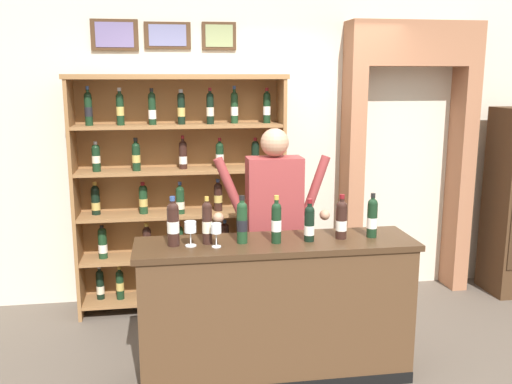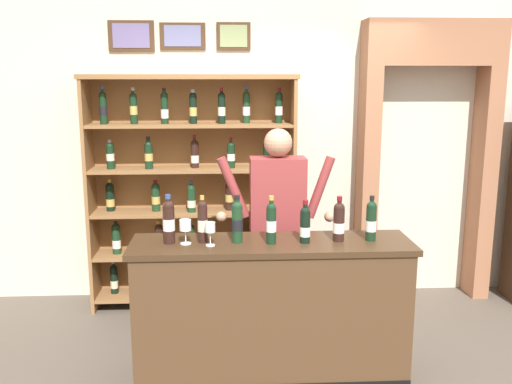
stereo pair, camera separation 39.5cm
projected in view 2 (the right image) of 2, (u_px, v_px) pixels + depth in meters
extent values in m
cube|color=brown|center=(286.00, 377.00, 3.92)|extent=(14.00, 14.00, 0.02)
cube|color=beige|center=(269.00, 108.00, 5.18)|extent=(12.00, 0.16, 3.52)
cube|color=#422B19|center=(131.00, 36.00, 4.90)|extent=(0.40, 0.02, 0.26)
cube|color=slate|center=(131.00, 36.00, 4.89)|extent=(0.32, 0.01, 0.21)
cube|color=#422B19|center=(183.00, 36.00, 4.92)|extent=(0.40, 0.02, 0.22)
cube|color=slate|center=(183.00, 36.00, 4.91)|extent=(0.32, 0.01, 0.18)
cube|color=#422B19|center=(234.00, 36.00, 4.95)|extent=(0.30, 0.02, 0.24)
cube|color=#83915F|center=(234.00, 36.00, 4.93)|extent=(0.24, 0.01, 0.19)
cube|color=olive|center=(91.00, 196.00, 4.88)|extent=(0.03, 0.35, 2.06)
cube|color=olive|center=(292.00, 193.00, 4.98)|extent=(0.03, 0.35, 2.06)
cube|color=olive|center=(193.00, 191.00, 5.09)|extent=(1.79, 0.02, 2.06)
cube|color=olive|center=(195.00, 294.00, 5.12)|extent=(1.73, 0.33, 0.02)
cylinder|color=black|center=(114.00, 281.00, 5.08)|extent=(0.07, 0.07, 0.22)
sphere|color=black|center=(114.00, 269.00, 5.06)|extent=(0.07, 0.07, 0.07)
cylinder|color=black|center=(113.00, 265.00, 5.05)|extent=(0.03, 0.03, 0.08)
cylinder|color=#99999E|center=(113.00, 262.00, 5.05)|extent=(0.03, 0.03, 0.03)
cylinder|color=beige|center=(114.00, 284.00, 5.09)|extent=(0.07, 0.07, 0.07)
cylinder|color=black|center=(133.00, 282.00, 5.06)|extent=(0.07, 0.07, 0.22)
sphere|color=black|center=(132.00, 270.00, 5.04)|extent=(0.07, 0.07, 0.07)
cylinder|color=black|center=(132.00, 266.00, 5.03)|extent=(0.03, 0.03, 0.08)
cylinder|color=#B79338|center=(132.00, 263.00, 5.03)|extent=(0.03, 0.03, 0.03)
cylinder|color=tan|center=(133.00, 281.00, 5.06)|extent=(0.07, 0.07, 0.07)
cylinder|color=black|center=(160.00, 280.00, 5.11)|extent=(0.07, 0.07, 0.22)
sphere|color=black|center=(159.00, 268.00, 5.09)|extent=(0.07, 0.07, 0.07)
cylinder|color=black|center=(159.00, 265.00, 5.09)|extent=(0.03, 0.03, 0.06)
cylinder|color=navy|center=(159.00, 263.00, 5.08)|extent=(0.03, 0.03, 0.03)
cylinder|color=tan|center=(160.00, 281.00, 5.12)|extent=(0.07, 0.07, 0.07)
cylinder|color=black|center=(181.00, 281.00, 5.08)|extent=(0.07, 0.07, 0.23)
sphere|color=black|center=(181.00, 268.00, 5.06)|extent=(0.07, 0.07, 0.07)
cylinder|color=black|center=(181.00, 265.00, 5.05)|extent=(0.03, 0.03, 0.06)
cylinder|color=maroon|center=(181.00, 263.00, 5.05)|extent=(0.03, 0.03, 0.03)
cylinder|color=silver|center=(181.00, 284.00, 5.09)|extent=(0.07, 0.07, 0.07)
cylinder|color=black|center=(207.00, 280.00, 5.10)|extent=(0.07, 0.07, 0.23)
sphere|color=black|center=(206.00, 268.00, 5.07)|extent=(0.07, 0.07, 0.07)
cylinder|color=black|center=(206.00, 265.00, 5.07)|extent=(0.03, 0.03, 0.06)
cylinder|color=#B79338|center=(206.00, 263.00, 5.06)|extent=(0.03, 0.03, 0.03)
cylinder|color=tan|center=(207.00, 283.00, 5.10)|extent=(0.07, 0.07, 0.07)
cylinder|color=#19381E|center=(230.00, 281.00, 5.08)|extent=(0.07, 0.07, 0.22)
sphere|color=#19381E|center=(230.00, 269.00, 5.06)|extent=(0.07, 0.07, 0.07)
cylinder|color=#19381E|center=(230.00, 266.00, 5.05)|extent=(0.03, 0.03, 0.07)
cylinder|color=navy|center=(230.00, 263.00, 5.05)|extent=(0.03, 0.03, 0.03)
cylinder|color=tan|center=(230.00, 283.00, 5.08)|extent=(0.07, 0.07, 0.07)
cylinder|color=#19381E|center=(255.00, 282.00, 5.08)|extent=(0.07, 0.07, 0.22)
sphere|color=#19381E|center=(255.00, 269.00, 5.06)|extent=(0.07, 0.07, 0.07)
cylinder|color=#19381E|center=(255.00, 267.00, 5.05)|extent=(0.03, 0.03, 0.06)
cylinder|color=maroon|center=(255.00, 264.00, 5.05)|extent=(0.03, 0.03, 0.03)
cylinder|color=tan|center=(255.00, 282.00, 5.08)|extent=(0.07, 0.07, 0.07)
cylinder|color=black|center=(280.00, 280.00, 5.10)|extent=(0.07, 0.07, 0.22)
sphere|color=black|center=(280.00, 268.00, 5.08)|extent=(0.07, 0.07, 0.07)
cylinder|color=black|center=(280.00, 264.00, 5.07)|extent=(0.03, 0.03, 0.08)
cylinder|color=black|center=(280.00, 261.00, 5.06)|extent=(0.03, 0.03, 0.03)
cylinder|color=silver|center=(280.00, 279.00, 5.10)|extent=(0.07, 0.07, 0.07)
cube|color=olive|center=(194.00, 254.00, 5.04)|extent=(1.73, 0.33, 0.03)
cylinder|color=#19381E|center=(116.00, 241.00, 4.98)|extent=(0.08, 0.08, 0.23)
sphere|color=#19381E|center=(116.00, 228.00, 4.96)|extent=(0.07, 0.07, 0.07)
cylinder|color=#19381E|center=(116.00, 225.00, 4.95)|extent=(0.03, 0.03, 0.06)
cylinder|color=black|center=(116.00, 223.00, 4.95)|extent=(0.03, 0.03, 0.03)
cylinder|color=silver|center=(117.00, 244.00, 4.99)|extent=(0.08, 0.08, 0.07)
cylinder|color=black|center=(159.00, 241.00, 4.99)|extent=(0.08, 0.08, 0.22)
sphere|color=black|center=(159.00, 228.00, 4.96)|extent=(0.07, 0.07, 0.07)
cylinder|color=black|center=(159.00, 225.00, 4.96)|extent=(0.04, 0.04, 0.07)
cylinder|color=#B79338|center=(159.00, 222.00, 4.95)|extent=(0.04, 0.04, 0.03)
cylinder|color=tan|center=(159.00, 241.00, 4.99)|extent=(0.08, 0.08, 0.07)
cylinder|color=#19381E|center=(191.00, 241.00, 5.00)|extent=(0.08, 0.08, 0.22)
sphere|color=#19381E|center=(190.00, 228.00, 4.98)|extent=(0.07, 0.07, 0.07)
cylinder|color=#19381E|center=(190.00, 225.00, 4.97)|extent=(0.03, 0.03, 0.06)
cylinder|color=maroon|center=(190.00, 223.00, 4.97)|extent=(0.03, 0.03, 0.03)
cylinder|color=silver|center=(191.00, 240.00, 5.00)|extent=(0.08, 0.08, 0.07)
cylinder|color=black|center=(236.00, 239.00, 5.06)|extent=(0.08, 0.08, 0.22)
sphere|color=black|center=(236.00, 226.00, 5.04)|extent=(0.07, 0.07, 0.07)
cylinder|color=black|center=(236.00, 223.00, 5.03)|extent=(0.03, 0.03, 0.07)
cylinder|color=navy|center=(236.00, 221.00, 5.03)|extent=(0.03, 0.03, 0.03)
cylinder|color=silver|center=(236.00, 242.00, 5.07)|extent=(0.08, 0.08, 0.07)
cylinder|color=black|center=(266.00, 239.00, 5.04)|extent=(0.08, 0.08, 0.23)
sphere|color=black|center=(266.00, 226.00, 5.01)|extent=(0.07, 0.07, 0.07)
cylinder|color=black|center=(266.00, 223.00, 5.01)|extent=(0.03, 0.03, 0.06)
cylinder|color=navy|center=(266.00, 221.00, 5.00)|extent=(0.03, 0.03, 0.03)
cylinder|color=silver|center=(266.00, 239.00, 5.04)|extent=(0.08, 0.08, 0.07)
cube|color=olive|center=(193.00, 212.00, 4.96)|extent=(1.73, 0.33, 0.02)
cylinder|color=black|center=(110.00, 199.00, 4.94)|extent=(0.07, 0.07, 0.21)
sphere|color=black|center=(110.00, 187.00, 4.92)|extent=(0.07, 0.07, 0.07)
cylinder|color=black|center=(109.00, 184.00, 4.91)|extent=(0.03, 0.03, 0.07)
cylinder|color=#B79338|center=(109.00, 181.00, 4.91)|extent=(0.03, 0.03, 0.03)
cylinder|color=tan|center=(110.00, 203.00, 4.95)|extent=(0.08, 0.08, 0.07)
cylinder|color=#19381E|center=(156.00, 199.00, 4.93)|extent=(0.07, 0.07, 0.21)
sphere|color=#19381E|center=(155.00, 187.00, 4.91)|extent=(0.07, 0.07, 0.07)
cylinder|color=#19381E|center=(155.00, 184.00, 4.91)|extent=(0.03, 0.03, 0.06)
cylinder|color=maroon|center=(155.00, 182.00, 4.90)|extent=(0.03, 0.03, 0.03)
cylinder|color=tan|center=(156.00, 200.00, 4.93)|extent=(0.08, 0.08, 0.07)
cylinder|color=#19381E|center=(191.00, 201.00, 4.90)|extent=(0.07, 0.07, 0.20)
sphere|color=#19381E|center=(191.00, 189.00, 4.88)|extent=(0.07, 0.07, 0.07)
cylinder|color=#19381E|center=(191.00, 185.00, 4.87)|extent=(0.03, 0.03, 0.08)
cylinder|color=navy|center=(191.00, 182.00, 4.87)|extent=(0.03, 0.03, 0.03)
cylinder|color=beige|center=(192.00, 204.00, 4.90)|extent=(0.08, 0.08, 0.06)
cylinder|color=black|center=(230.00, 198.00, 4.97)|extent=(0.07, 0.07, 0.21)
sphere|color=black|center=(229.00, 186.00, 4.95)|extent=(0.07, 0.07, 0.07)
cylinder|color=black|center=(229.00, 183.00, 4.95)|extent=(0.03, 0.03, 0.07)
cylinder|color=navy|center=(229.00, 180.00, 4.94)|extent=(0.03, 0.03, 0.03)
cylinder|color=tan|center=(230.00, 198.00, 4.97)|extent=(0.08, 0.08, 0.07)
cylinder|color=#19381E|center=(267.00, 199.00, 4.94)|extent=(0.07, 0.07, 0.21)
sphere|color=#19381E|center=(268.00, 186.00, 4.92)|extent=(0.07, 0.07, 0.07)
cylinder|color=#19381E|center=(268.00, 183.00, 4.91)|extent=(0.03, 0.03, 0.07)
cylinder|color=#99999E|center=(268.00, 181.00, 4.91)|extent=(0.03, 0.03, 0.03)
cylinder|color=black|center=(267.00, 201.00, 4.95)|extent=(0.08, 0.08, 0.07)
cube|color=olive|center=(192.00, 169.00, 4.88)|extent=(1.73, 0.33, 0.02)
cylinder|color=black|center=(110.00, 158.00, 4.81)|extent=(0.07, 0.07, 0.19)
sphere|color=black|center=(110.00, 146.00, 4.79)|extent=(0.07, 0.07, 0.07)
cylinder|color=black|center=(110.00, 144.00, 4.78)|extent=(0.03, 0.03, 0.06)
cylinder|color=#99999E|center=(110.00, 141.00, 4.78)|extent=(0.03, 0.03, 0.03)
cylinder|color=beige|center=(110.00, 157.00, 4.81)|extent=(0.07, 0.07, 0.06)
cylinder|color=black|center=(149.00, 157.00, 4.81)|extent=(0.07, 0.07, 0.20)
sphere|color=black|center=(148.00, 145.00, 4.79)|extent=(0.07, 0.07, 0.07)
cylinder|color=black|center=(148.00, 141.00, 4.79)|extent=(0.03, 0.03, 0.07)
cylinder|color=black|center=(148.00, 138.00, 4.78)|extent=(0.03, 0.03, 0.03)
cylinder|color=tan|center=(149.00, 157.00, 4.81)|extent=(0.07, 0.07, 0.06)
cylinder|color=black|center=(195.00, 156.00, 4.87)|extent=(0.07, 0.07, 0.20)
sphere|color=black|center=(195.00, 144.00, 4.85)|extent=(0.07, 0.07, 0.07)
cylinder|color=black|center=(194.00, 140.00, 4.84)|extent=(0.03, 0.03, 0.08)
cylinder|color=maroon|center=(194.00, 136.00, 4.84)|extent=(0.03, 0.03, 0.03)
cylinder|color=silver|center=(195.00, 159.00, 4.88)|extent=(0.07, 0.07, 0.06)
cylinder|color=black|center=(231.00, 157.00, 4.86)|extent=(0.07, 0.07, 0.19)
sphere|color=black|center=(231.00, 146.00, 4.84)|extent=(0.07, 0.07, 0.07)
cylinder|color=black|center=(231.00, 142.00, 4.84)|extent=(0.03, 0.03, 0.07)
cylinder|color=maroon|center=(231.00, 139.00, 4.83)|extent=(0.03, 0.03, 0.03)
cylinder|color=silver|center=(231.00, 157.00, 4.86)|extent=(0.07, 0.07, 0.06)
cylinder|color=black|center=(267.00, 156.00, 4.91)|extent=(0.07, 0.07, 0.19)
sphere|color=black|center=(267.00, 145.00, 4.89)|extent=(0.07, 0.07, 0.07)
cylinder|color=black|center=(267.00, 142.00, 4.88)|extent=(0.03, 0.03, 0.06)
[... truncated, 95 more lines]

